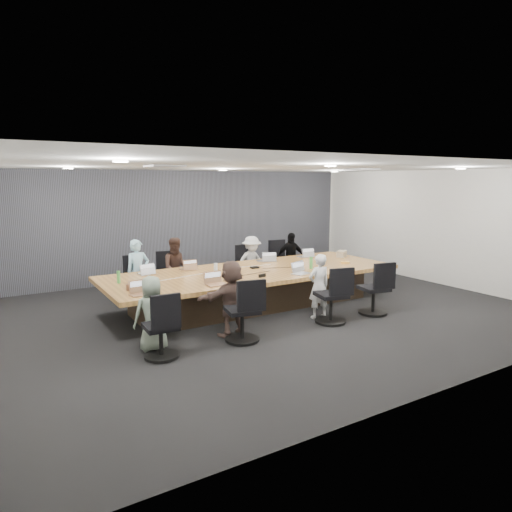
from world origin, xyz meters
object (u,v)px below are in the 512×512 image
chair_4 (161,332)px  person_2 (252,262)px  chair_0 (134,284)px  chair_1 (172,279)px  laptop_4 (141,295)px  stapler (262,275)px  person_0 (138,272)px  mug_brown (129,287)px  laptop_1 (187,269)px  laptop_3 (304,256)px  chair_5 (242,315)px  laptop_6 (301,274)px  snack_packet (345,262)px  bottle_green_right (311,263)px  chair_2 (244,270)px  chair_6 (331,299)px  person_5 (232,298)px  person_6 (319,286)px  canvas_bag (342,254)px  laptop_2 (264,261)px  chair_7 (374,292)px  bottle_clear (216,269)px  laptop_0 (146,273)px  chair_3 (282,264)px  conference_table (253,287)px  laptop_5 (217,285)px  person_1 (177,268)px  person_4 (152,314)px  bottle_green_left (119,277)px

chair_4 → person_2: 4.53m
chair_0 → chair_1: (0.85, 0.00, 0.02)m
laptop_4 → stapler: size_ratio=1.95×
person_0 → mug_brown: bearing=-117.0°
laptop_1 → mug_brown: mug_brown is taller
laptop_3 → chair_5: bearing=41.8°
laptop_1 → person_2: person_2 is taller
laptop_6 → snack_packet: snack_packet is taller
bottle_green_right → chair_1: bearing=135.9°
laptop_1 → person_2: (1.88, 0.55, -0.13)m
chair_2 → chair_6: size_ratio=0.89×
chair_6 → person_5: (-1.84, 0.35, 0.20)m
laptop_1 → person_6: 2.76m
laptop_6 → canvas_bag: (2.04, 1.12, 0.07)m
chair_6 → person_6: bearing=103.0°
chair_5 → laptop_2: bearing=63.5°
chair_4 → person_6: size_ratio=0.65×
bottle_green_right → chair_7: bearing=-65.9°
laptop_6 → bottle_green_right: 0.62m
chair_1 → mug_brown: 2.62m
bottle_clear → canvas_bag: (3.53, 0.39, -0.05)m
chair_0 → person_0: size_ratio=0.53×
mug_brown → snack_packet: (4.78, 0.02, -0.03)m
chair_2 → laptop_0: bearing=3.9°
person_6 → bottle_clear: bearing=-36.2°
person_0 → person_5: (0.74, -2.70, -0.04)m
laptop_0 → laptop_6: 3.03m
chair_1 → laptop_2: (1.88, -0.90, 0.37)m
chair_5 → stapler: (1.04, 1.06, 0.34)m
canvas_bag → snack_packet: canvas_bag is taller
chair_3 → person_2: bearing=25.6°
laptop_6 → canvas_bag: 2.33m
chair_6 → laptop_0: (-2.58, 2.50, 0.32)m
chair_2 → bottle_clear: bearing=32.8°
conference_table → laptop_3: laptop_3 is taller
laptop_5 → bottle_green_right: (2.34, 0.34, 0.11)m
chair_1 → canvas_bag: 4.04m
chair_2 → chair_3: size_ratio=0.91×
person_6 → bottle_clear: person_6 is taller
person_5 → conference_table: bearing=-141.0°
person_1 → mug_brown: 2.32m
chair_3 → canvas_bag: bearing=127.2°
stapler → canvas_bag: canvas_bag is taller
person_1 → laptop_1: 0.56m
chair_1 → bottle_green_right: bearing=149.4°
person_4 → person_5: (1.35, 0.00, 0.06)m
chair_5 → laptop_4: size_ratio=2.71×
chair_2 → person_5: bearing=42.5°
chair_0 → laptop_5: (0.74, -2.50, 0.39)m
chair_5 → bottle_green_left: 2.44m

